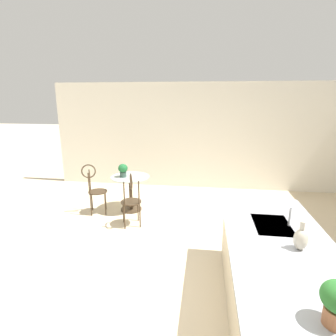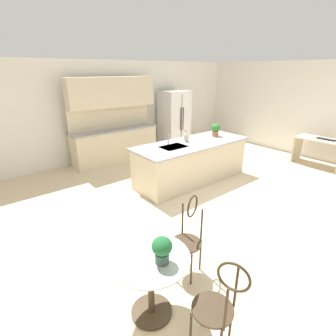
# 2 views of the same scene
# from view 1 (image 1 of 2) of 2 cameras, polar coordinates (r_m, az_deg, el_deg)

# --- Properties ---
(ground_plane) EXTENTS (40.00, 40.00, 0.00)m
(ground_plane) POSITION_cam_1_polar(r_m,az_deg,el_deg) (3.55, 5.59, -26.20)
(ground_plane) COLOR beige
(wall_left_window) EXTENTS (0.12, 7.80, 2.70)m
(wall_left_window) POSITION_cam_1_polar(r_m,az_deg,el_deg) (7.02, 7.41, 6.61)
(wall_left_window) COLOR silver
(wall_left_window) RESTS_ON ground
(kitchen_island) EXTENTS (2.80, 1.06, 0.92)m
(kitchen_island) POSITION_cam_1_polar(r_m,az_deg,el_deg) (3.13, 22.72, -23.04)
(kitchen_island) COLOR beige
(kitchen_island) RESTS_ON ground
(bistro_table) EXTENTS (0.80, 0.80, 0.74)m
(bistro_table) POSITION_cam_1_polar(r_m,az_deg,el_deg) (5.71, -7.92, -4.62)
(bistro_table) COLOR #3D2D1E
(bistro_table) RESTS_ON ground
(chair_near_window) EXTENTS (0.49, 0.52, 1.04)m
(chair_near_window) POSITION_cam_1_polar(r_m,az_deg,el_deg) (5.67, -15.30, -3.80)
(chair_near_window) COLOR #3D2D1E
(chair_near_window) RESTS_ON ground
(chair_by_island) EXTENTS (0.52, 0.49, 1.04)m
(chair_by_island) POSITION_cam_1_polar(r_m,az_deg,el_deg) (4.95, -7.80, -6.12)
(chair_by_island) COLOR #3D2D1E
(chair_by_island) RESTS_ON ground
(sink_faucet) EXTENTS (0.02, 0.02, 0.22)m
(sink_faucet) POSITION_cam_1_polar(r_m,az_deg,el_deg) (3.35, 24.38, -9.35)
(sink_faucet) COLOR #B2B5BA
(sink_faucet) RESTS_ON kitchen_island
(potted_plant_on_table) EXTENTS (0.19, 0.19, 0.27)m
(potted_plant_on_table) POSITION_cam_1_polar(r_m,az_deg,el_deg) (5.57, -9.51, -0.33)
(potted_plant_on_table) COLOR #385147
(potted_plant_on_table) RESTS_ON bistro_table
(vase_on_counter) EXTENTS (0.13, 0.13, 0.29)m
(vase_on_counter) POSITION_cam_1_polar(r_m,az_deg,el_deg) (2.91, 26.27, -13.29)
(vase_on_counter) COLOR #BCB29E
(vase_on_counter) RESTS_ON kitchen_island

